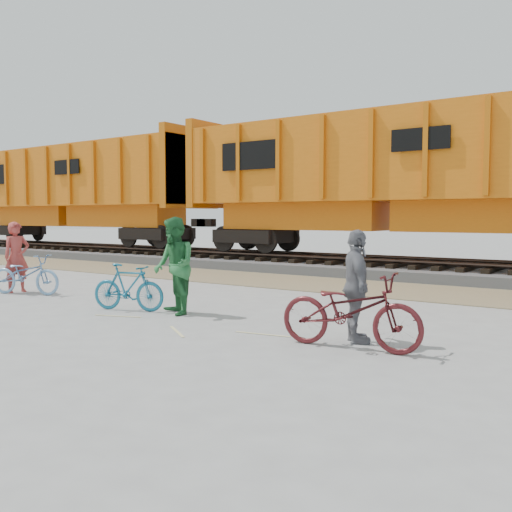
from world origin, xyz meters
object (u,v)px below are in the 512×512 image
(hopper_car_left, at_px, (77,189))
(person_woman, at_px, (356,286))
(bicycle_teal, at_px, (128,287))
(person_man, at_px, (174,266))
(bicycle_maroon, at_px, (350,310))
(bicycle_blue, at_px, (26,274))
(person_solo, at_px, (17,257))
(hopper_car_center, at_px, (392,176))

(hopper_car_left, xyz_separation_m, person_woman, (18.21, -9.29, -2.21))
(bicycle_teal, bearing_deg, person_man, -95.31)
(bicycle_teal, xyz_separation_m, bicycle_maroon, (4.80, -0.43, 0.08))
(bicycle_blue, relative_size, person_man, 0.98)
(bicycle_maroon, distance_m, person_woman, 0.50)
(bicycle_blue, distance_m, person_man, 4.65)
(bicycle_blue, height_order, person_woman, person_woman)
(person_solo, distance_m, person_woman, 8.84)
(bicycle_maroon, relative_size, person_solo, 1.20)
(hopper_car_left, xyz_separation_m, hopper_car_center, (15.00, 0.00, 0.00))
(person_man, bearing_deg, person_woman, 26.34)
(bicycle_blue, bearing_deg, bicycle_maroon, -113.56)
(bicycle_blue, distance_m, bicycle_maroon, 8.45)
(person_solo, bearing_deg, bicycle_maroon, -84.59)
(hopper_car_left, height_order, hopper_car_center, same)
(hopper_car_left, bearing_deg, person_man, -31.99)
(hopper_car_center, relative_size, person_woman, 8.74)
(hopper_car_center, distance_m, bicycle_blue, 10.71)
(bicycle_maroon, height_order, person_woman, person_woman)
(hopper_car_center, bearing_deg, person_solo, -122.10)
(bicycle_blue, distance_m, bicycle_teal, 3.63)
(hopper_car_center, xyz_separation_m, person_man, (-0.49, -9.06, -2.12))
(bicycle_blue, xyz_separation_m, bicycle_teal, (3.63, -0.21, -0.01))
(hopper_car_left, bearing_deg, bicycle_maroon, -27.88)
(hopper_car_left, relative_size, person_solo, 8.45)
(hopper_car_left, bearing_deg, bicycle_blue, -42.51)
(bicycle_maroon, xyz_separation_m, person_man, (-3.80, 0.63, 0.37))
(bicycle_teal, bearing_deg, person_solo, 69.15)
(hopper_car_center, xyz_separation_m, bicycle_maroon, (3.31, -9.69, -2.48))
(bicycle_blue, bearing_deg, hopper_car_left, 28.22)
(hopper_car_left, height_order, bicycle_maroon, hopper_car_left)
(bicycle_blue, bearing_deg, person_woman, -110.86)
(person_man, distance_m, person_woman, 3.71)
(bicycle_blue, relative_size, person_woman, 1.09)
(hopper_car_center, relative_size, person_man, 7.86)
(bicycle_teal, height_order, bicycle_maroon, bicycle_maroon)
(hopper_car_center, relative_size, person_solo, 8.45)
(bicycle_maroon, bearing_deg, person_man, 75.73)
(hopper_car_center, bearing_deg, person_man, -93.10)
(bicycle_maroon, distance_m, person_solo, 8.96)
(hopper_car_center, xyz_separation_m, bicycle_blue, (-5.12, -9.06, -2.55))
(person_solo, bearing_deg, hopper_car_left, 56.41)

